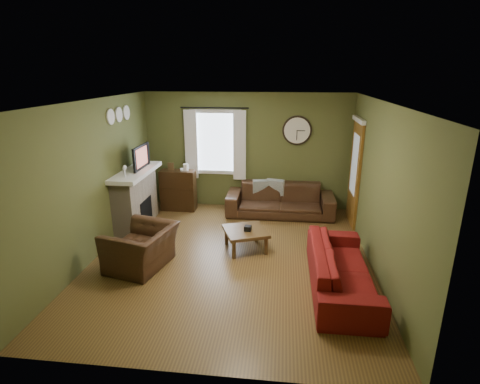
# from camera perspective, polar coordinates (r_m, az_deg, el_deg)

# --- Properties ---
(floor) EXTENTS (4.60, 5.20, 0.00)m
(floor) POSITION_cam_1_polar(r_m,az_deg,el_deg) (6.48, -1.30, -9.94)
(floor) COLOR brown
(floor) RESTS_ON ground
(ceiling) EXTENTS (4.60, 5.20, 0.00)m
(ceiling) POSITION_cam_1_polar(r_m,az_deg,el_deg) (5.74, -1.49, 13.66)
(ceiling) COLOR white
(ceiling) RESTS_ON ground
(wall_left) EXTENTS (0.00, 5.20, 2.60)m
(wall_left) POSITION_cam_1_polar(r_m,az_deg,el_deg) (6.69, -21.31, 1.71)
(wall_left) COLOR #50572A
(wall_left) RESTS_ON ground
(wall_right) EXTENTS (0.00, 5.20, 2.60)m
(wall_right) POSITION_cam_1_polar(r_m,az_deg,el_deg) (6.11, 20.49, 0.35)
(wall_right) COLOR #50572A
(wall_right) RESTS_ON ground
(wall_back) EXTENTS (4.60, 0.00, 2.60)m
(wall_back) POSITION_cam_1_polar(r_m,az_deg,el_deg) (8.49, 1.04, 6.19)
(wall_back) COLOR #50572A
(wall_back) RESTS_ON ground
(wall_front) EXTENTS (4.60, 0.00, 2.60)m
(wall_front) POSITION_cam_1_polar(r_m,az_deg,el_deg) (3.61, -7.17, -10.82)
(wall_front) COLOR #50572A
(wall_front) RESTS_ON ground
(fireplace) EXTENTS (0.40, 1.40, 1.10)m
(fireplace) POSITION_cam_1_polar(r_m,az_deg,el_deg) (7.81, -15.59, -1.23)
(fireplace) COLOR tan
(fireplace) RESTS_ON floor
(firebox) EXTENTS (0.04, 0.60, 0.55)m
(firebox) POSITION_cam_1_polar(r_m,az_deg,el_deg) (7.83, -14.15, -3.02)
(firebox) COLOR black
(firebox) RESTS_ON fireplace
(mantel) EXTENTS (0.58, 1.60, 0.08)m
(mantel) POSITION_cam_1_polar(r_m,az_deg,el_deg) (7.64, -15.75, 2.94)
(mantel) COLOR white
(mantel) RESTS_ON fireplace
(tv) EXTENTS (0.08, 0.60, 0.35)m
(tv) POSITION_cam_1_polar(r_m,az_deg,el_deg) (7.71, -15.33, 4.77)
(tv) COLOR black
(tv) RESTS_ON mantel
(tv_screen) EXTENTS (0.02, 0.62, 0.36)m
(tv_screen) POSITION_cam_1_polar(r_m,az_deg,el_deg) (7.67, -14.81, 5.17)
(tv_screen) COLOR #994C3F
(tv_screen) RESTS_ON mantel
(medallion_left) EXTENTS (0.28, 0.28, 0.03)m
(medallion_left) POSITION_cam_1_polar(r_m,az_deg,el_deg) (7.21, -19.12, 10.78)
(medallion_left) COLOR white
(medallion_left) RESTS_ON wall_left
(medallion_mid) EXTENTS (0.28, 0.28, 0.03)m
(medallion_mid) POSITION_cam_1_polar(r_m,az_deg,el_deg) (7.52, -17.98, 11.16)
(medallion_mid) COLOR white
(medallion_mid) RESTS_ON wall_left
(medallion_right) EXTENTS (0.28, 0.28, 0.03)m
(medallion_right) POSITION_cam_1_polar(r_m,az_deg,el_deg) (7.84, -16.94, 11.50)
(medallion_right) COLOR white
(medallion_right) RESTS_ON wall_left
(window_pane) EXTENTS (1.00, 0.02, 1.30)m
(window_pane) POSITION_cam_1_polar(r_m,az_deg,el_deg) (8.52, -3.70, 7.58)
(window_pane) COLOR silver
(window_pane) RESTS_ON wall_back
(curtain_rod) EXTENTS (0.03, 0.03, 1.50)m
(curtain_rod) POSITION_cam_1_polar(r_m,az_deg,el_deg) (8.32, -3.93, 12.68)
(curtain_rod) COLOR black
(curtain_rod) RESTS_ON wall_back
(curtain_left) EXTENTS (0.28, 0.04, 1.55)m
(curtain_left) POSITION_cam_1_polar(r_m,az_deg,el_deg) (8.55, -7.47, 7.16)
(curtain_left) COLOR white
(curtain_left) RESTS_ON wall_back
(curtain_right) EXTENTS (0.28, 0.04, 1.55)m
(curtain_right) POSITION_cam_1_polar(r_m,az_deg,el_deg) (8.35, -0.07, 7.06)
(curtain_right) COLOR white
(curtain_right) RESTS_ON wall_back
(wall_clock) EXTENTS (0.64, 0.06, 0.64)m
(wall_clock) POSITION_cam_1_polar(r_m,az_deg,el_deg) (8.32, 8.69, 9.25)
(wall_clock) COLOR white
(wall_clock) RESTS_ON wall_back
(door) EXTENTS (0.05, 0.90, 2.10)m
(door) POSITION_cam_1_polar(r_m,az_deg,el_deg) (7.91, 17.08, 2.66)
(door) COLOR brown
(door) RESTS_ON floor
(bookshelf) EXTENTS (0.78, 0.33, 0.92)m
(bookshelf) POSITION_cam_1_polar(r_m,az_deg,el_deg) (8.57, -9.37, 0.27)
(bookshelf) COLOR black
(bookshelf) RESTS_ON floor
(book) EXTENTS (0.24, 0.28, 0.02)m
(book) POSITION_cam_1_polar(r_m,az_deg,el_deg) (8.45, -9.10, 3.57)
(book) COLOR #4F381D
(book) RESTS_ON bookshelf
(sofa_brown) EXTENTS (2.32, 0.91, 0.68)m
(sofa_brown) POSITION_cam_1_polar(r_m,az_deg,el_deg) (8.25, 6.11, -1.19)
(sofa_brown) COLOR #362114
(sofa_brown) RESTS_ON floor
(pillow_left) EXTENTS (0.37, 0.16, 0.36)m
(pillow_left) POSITION_cam_1_polar(r_m,az_deg,el_deg) (8.37, 3.17, 0.70)
(pillow_left) COLOR #929CA0
(pillow_left) RESTS_ON sofa_brown
(pillow_right) EXTENTS (0.41, 0.21, 0.40)m
(pillow_right) POSITION_cam_1_polar(r_m,az_deg,el_deg) (8.36, 5.42, 0.61)
(pillow_right) COLOR #929CA0
(pillow_right) RESTS_ON sofa_brown
(sofa_red) EXTENTS (0.84, 2.16, 0.63)m
(sofa_red) POSITION_cam_1_polar(r_m,az_deg,el_deg) (5.70, 15.16, -11.15)
(sofa_red) COLOR maroon
(sofa_red) RESTS_ON floor
(armchair) EXTENTS (1.11, 1.21, 0.67)m
(armchair) POSITION_cam_1_polar(r_m,az_deg,el_deg) (6.26, -14.79, -8.20)
(armchair) COLOR #362114
(armchair) RESTS_ON floor
(coffee_table) EXTENTS (0.91, 0.91, 0.38)m
(coffee_table) POSITION_cam_1_polar(r_m,az_deg,el_deg) (6.67, 0.84, -7.26)
(coffee_table) COLOR #4F381D
(coffee_table) RESTS_ON floor
(tissue_box) EXTENTS (0.13, 0.13, 0.09)m
(tissue_box) POSITION_cam_1_polar(r_m,az_deg,el_deg) (6.55, 1.21, -5.73)
(tissue_box) COLOR black
(tissue_box) RESTS_ON coffee_table
(wine_glass_a) EXTENTS (0.07, 0.07, 0.19)m
(wine_glass_a) POSITION_cam_1_polar(r_m,az_deg,el_deg) (7.14, -17.19, 2.93)
(wine_glass_a) COLOR white
(wine_glass_a) RESTS_ON mantel
(wine_glass_b) EXTENTS (0.07, 0.07, 0.21)m
(wine_glass_b) POSITION_cam_1_polar(r_m,az_deg,el_deg) (7.17, -17.10, 3.07)
(wine_glass_b) COLOR white
(wine_glass_b) RESTS_ON mantel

